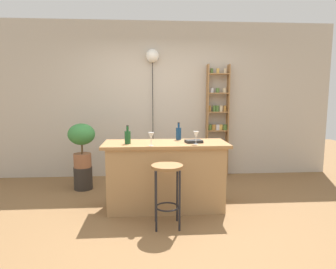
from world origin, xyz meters
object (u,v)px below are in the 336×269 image
(wine_glass_center, at_px, (151,136))
(pendant_globe_light, at_px, (152,57))
(spice_shelf, at_px, (217,124))
(wine_glass_left, at_px, (196,135))
(bottle_vinegar, at_px, (128,137))
(bottle_wine_red, at_px, (179,133))
(bar_stool, at_px, (167,181))
(cookbook, at_px, (194,141))
(plant_stool, at_px, (83,178))
(potted_plant, at_px, (82,140))

(wine_glass_center, bearing_deg, pendant_globe_light, 88.25)
(spice_shelf, bearing_deg, wine_glass_left, -111.97)
(bottle_vinegar, bearing_deg, spice_shelf, 45.53)
(bottle_wine_red, bearing_deg, wine_glass_center, -129.25)
(bar_stool, height_order, spice_shelf, spice_shelf)
(cookbook, bearing_deg, bottle_wine_red, 111.15)
(spice_shelf, distance_m, cookbook, 1.68)
(bottle_wine_red, bearing_deg, pendant_globe_light, 104.23)
(bottle_wine_red, distance_m, wine_glass_center, 0.61)
(spice_shelf, relative_size, pendant_globe_light, 0.89)
(spice_shelf, bearing_deg, pendant_globe_light, 177.86)
(bar_stool, bearing_deg, plant_stool, 131.23)
(bottle_wine_red, distance_m, bottle_vinegar, 0.74)
(bottle_vinegar, distance_m, wine_glass_center, 0.35)
(wine_glass_left, distance_m, wine_glass_center, 0.57)
(wine_glass_left, xyz_separation_m, cookbook, (-0.01, 0.13, -0.10))
(bar_stool, bearing_deg, potted_plant, 131.23)
(potted_plant, distance_m, cookbook, 1.87)
(pendant_globe_light, bearing_deg, bar_stool, -86.76)
(bar_stool, bearing_deg, pendant_globe_light, 93.24)
(cookbook, relative_size, pendant_globe_light, 0.09)
(wine_glass_center, bearing_deg, plant_stool, 134.33)
(cookbook, bearing_deg, potted_plant, 140.52)
(potted_plant, distance_m, wine_glass_left, 1.95)
(spice_shelf, distance_m, pendant_globe_light, 1.67)
(bottle_wine_red, relative_size, wine_glass_left, 1.47)
(bar_stool, height_order, wine_glass_center, wine_glass_center)
(plant_stool, relative_size, pendant_globe_light, 0.16)
(spice_shelf, xyz_separation_m, bottle_vinegar, (-1.53, -1.56, -0.00))
(plant_stool, distance_m, cookbook, 2.00)
(bottle_wine_red, relative_size, pendant_globe_light, 0.10)
(potted_plant, height_order, pendant_globe_light, pendant_globe_light)
(wine_glass_left, height_order, wine_glass_center, same)
(bar_stool, distance_m, potted_plant, 1.92)
(bottle_vinegar, height_order, wine_glass_center, bottle_vinegar)
(bottle_wine_red, distance_m, wine_glass_left, 0.44)
(bar_stool, bearing_deg, bottle_wine_red, 75.07)
(spice_shelf, distance_m, wine_glass_center, 2.13)
(bar_stool, distance_m, wine_glass_center, 0.59)
(potted_plant, height_order, wine_glass_center, potted_plant)
(cookbook, bearing_deg, pendant_globe_light, 97.11)
(bottle_wine_red, height_order, cookbook, bottle_wine_red)
(bottle_vinegar, bearing_deg, bar_stool, -47.06)
(plant_stool, relative_size, cookbook, 1.71)
(potted_plant, bearing_deg, pendant_globe_light, 30.81)
(bottle_vinegar, height_order, wine_glass_left, bottle_vinegar)
(potted_plant, xyz_separation_m, wine_glass_left, (1.64, -1.03, 0.21))
(bottle_vinegar, bearing_deg, wine_glass_left, -7.20)
(potted_plant, relative_size, bottle_vinegar, 2.97)
(potted_plant, height_order, bottle_vinegar, bottle_vinegar)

